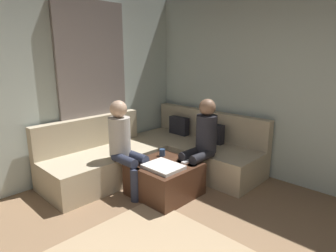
% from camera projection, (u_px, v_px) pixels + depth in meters
% --- Properties ---
extents(curtain_panel, '(0.06, 1.10, 2.50)m').
position_uv_depth(curtain_panel, '(94.00, 90.00, 4.23)').
color(curtain_panel, gray).
rests_on(curtain_panel, ground_plane).
extents(sectional_couch, '(2.10, 2.55, 0.87)m').
position_uv_depth(sectional_couch, '(158.00, 154.00, 4.36)').
color(sectional_couch, '#C6B593').
rests_on(sectional_couch, ground_plane).
extents(ottoman, '(0.76, 0.76, 0.42)m').
position_uv_depth(ottoman, '(164.00, 179.00, 3.67)').
color(ottoman, '#4C2D1E').
rests_on(ottoman, ground_plane).
extents(folded_blanket, '(0.44, 0.36, 0.04)m').
position_uv_depth(folded_blanket, '(163.00, 167.00, 3.46)').
color(folded_blanket, white).
rests_on(folded_blanket, ottoman).
extents(coffee_mug, '(0.08, 0.08, 0.10)m').
position_uv_depth(coffee_mug, '(162.00, 152.00, 3.88)').
color(coffee_mug, '#334C72').
rests_on(coffee_mug, ottoman).
extents(game_remote, '(0.05, 0.15, 0.02)m').
position_uv_depth(game_remote, '(187.00, 162.00, 3.65)').
color(game_remote, white).
rests_on(game_remote, ottoman).
extents(person_on_couch_back, '(0.30, 0.60, 1.20)m').
position_uv_depth(person_on_couch_back, '(202.00, 140.00, 3.78)').
color(person_on_couch_back, black).
rests_on(person_on_couch_back, ground_plane).
extents(person_on_couch_side, '(0.60, 0.30, 1.20)m').
position_uv_depth(person_on_couch_side, '(125.00, 143.00, 3.65)').
color(person_on_couch_side, '#2D3347').
rests_on(person_on_couch_side, ground_plane).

